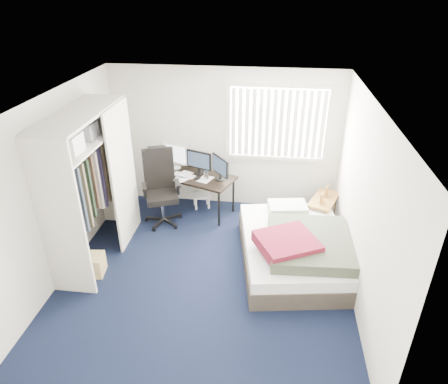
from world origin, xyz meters
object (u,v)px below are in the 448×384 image
office_chair (161,194)px  bed (296,248)px  nightstand (324,202)px  desk (195,173)px

office_chair → bed: bearing=-22.7°
office_chair → nightstand: 2.75m
nightstand → bed: nightstand is taller
desk → bed: 2.28m
desk → bed: desk is taller
office_chair → desk: bearing=40.6°
desk → nightstand: desk is taller
desk → bed: (1.76, -1.37, -0.45)m
office_chair → nightstand: bearing=4.2°
nightstand → bed: (-0.48, -1.15, -0.16)m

